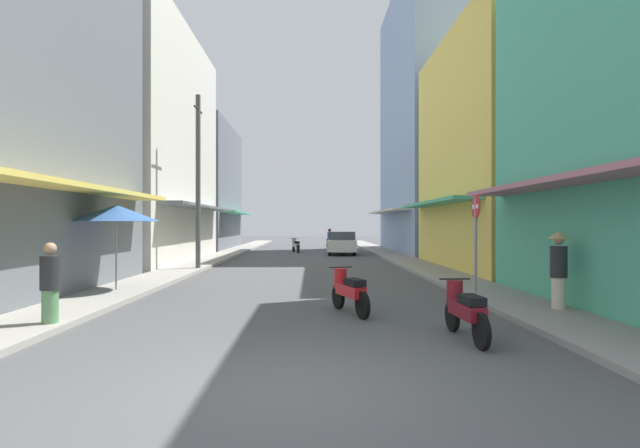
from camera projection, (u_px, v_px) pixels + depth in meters
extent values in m
plane|color=#4C4C4F|center=(307.00, 260.00, 24.91)|extent=(103.32, 103.32, 0.00)
cube|color=#9E9991|center=(211.00, 259.00, 24.82)|extent=(1.73, 54.96, 0.12)
cube|color=gray|center=(402.00, 259.00, 24.99)|extent=(1.73, 54.96, 0.12)
cube|color=#EFD159|center=(63.00, 185.00, 10.75)|extent=(1.10, 11.54, 0.12)
cube|color=silver|center=(133.00, 146.00, 24.12)|extent=(6.00, 12.23, 11.83)
cube|color=slate|center=(201.00, 207.00, 24.18)|extent=(1.10, 11.01, 0.12)
cube|color=slate|center=(192.00, 188.00, 36.20)|extent=(6.00, 10.46, 9.45)
cube|color=#4CB28C|center=(238.00, 213.00, 36.26)|extent=(1.10, 9.41, 0.12)
cube|color=#B7727F|center=(567.00, 180.00, 9.51)|extent=(1.10, 8.97, 0.12)
cube|color=#EFD159|center=(517.00, 152.00, 19.91)|extent=(6.00, 10.07, 9.90)
cube|color=#4CB28C|center=(434.00, 203.00, 19.85)|extent=(1.10, 9.06, 0.12)
cube|color=#8CA5CC|center=(438.00, 121.00, 32.41)|extent=(6.00, 12.99, 17.97)
cube|color=silver|center=(387.00, 211.00, 32.34)|extent=(1.10, 11.69, 0.12)
cylinder|color=black|center=(333.00, 246.00, 35.89)|extent=(0.23, 0.56, 0.56)
cylinder|color=black|center=(328.00, 245.00, 37.08)|extent=(0.23, 0.56, 0.56)
cube|color=#197233|center=(330.00, 243.00, 36.54)|extent=(0.55, 1.04, 0.24)
cube|color=black|center=(329.00, 240.00, 36.73)|extent=(0.42, 0.62, 0.14)
cylinder|color=#197233|center=(332.00, 240.00, 36.01)|extent=(0.28, 0.28, 0.45)
cylinder|color=black|center=(332.00, 237.00, 36.01)|extent=(0.54, 0.18, 0.03)
cylinder|color=#334C8C|center=(330.00, 235.00, 36.68)|extent=(0.34, 0.34, 0.55)
sphere|color=maroon|center=(330.00, 230.00, 36.68)|extent=(0.26, 0.26, 0.26)
cylinder|color=black|center=(452.00, 316.00, 8.43)|extent=(0.11, 0.56, 0.56)
cylinder|color=black|center=(481.00, 331.00, 7.18)|extent=(0.11, 0.56, 0.56)
cube|color=maroon|center=(467.00, 310.00, 7.75)|extent=(0.34, 1.01, 0.24)
cube|color=black|center=(472.00, 300.00, 7.56)|extent=(0.31, 0.58, 0.14)
cylinder|color=maroon|center=(455.00, 293.00, 8.30)|extent=(0.28, 0.28, 0.45)
cylinder|color=black|center=(455.00, 279.00, 8.30)|extent=(0.55, 0.06, 0.03)
cylinder|color=black|center=(338.00, 296.00, 10.68)|extent=(0.27, 0.55, 0.56)
cylinder|color=black|center=(363.00, 305.00, 9.51)|extent=(0.27, 0.55, 0.56)
cube|color=red|center=(351.00, 291.00, 10.05)|extent=(0.60, 1.04, 0.24)
cube|color=black|center=(355.00, 282.00, 9.86)|extent=(0.45, 0.62, 0.14)
cylinder|color=red|center=(340.00, 278.00, 10.56)|extent=(0.28, 0.28, 0.45)
cylinder|color=black|center=(340.00, 267.00, 10.56)|extent=(0.53, 0.22, 0.03)
cylinder|color=black|center=(294.00, 248.00, 32.50)|extent=(0.23, 0.56, 0.56)
cylinder|color=black|center=(298.00, 249.00, 31.31)|extent=(0.23, 0.56, 0.56)
cube|color=#B2B2B7|center=(296.00, 245.00, 31.86)|extent=(0.54, 1.04, 0.24)
cube|color=black|center=(297.00, 242.00, 31.67)|extent=(0.42, 0.62, 0.14)
cylinder|color=#B2B2B7|center=(294.00, 242.00, 32.38)|extent=(0.28, 0.28, 0.45)
cylinder|color=black|center=(294.00, 238.00, 32.38)|extent=(0.54, 0.18, 0.03)
cube|color=silver|center=(342.00, 245.00, 29.94)|extent=(2.05, 4.22, 0.70)
cube|color=#333D47|center=(342.00, 236.00, 29.79)|extent=(1.75, 2.21, 0.60)
cylinder|color=black|center=(331.00, 248.00, 31.23)|extent=(0.23, 0.65, 0.64)
cylinder|color=black|center=(354.00, 248.00, 31.15)|extent=(0.23, 0.65, 0.64)
cylinder|color=black|center=(330.00, 250.00, 28.73)|extent=(0.23, 0.65, 0.64)
cylinder|color=black|center=(355.00, 250.00, 28.65)|extent=(0.23, 0.65, 0.64)
cylinder|color=#598C59|center=(50.00, 310.00, 8.57)|extent=(0.28, 0.28, 0.72)
cylinder|color=#262628|center=(50.00, 273.00, 8.57)|extent=(0.34, 0.34, 0.61)
sphere|color=tan|center=(50.00, 249.00, 8.57)|extent=(0.22, 0.22, 0.22)
cylinder|color=beige|center=(559.00, 296.00, 10.01)|extent=(0.28, 0.28, 0.78)
cylinder|color=#262628|center=(559.00, 262.00, 10.01)|extent=(0.34, 0.34, 0.66)
sphere|color=tan|center=(559.00, 240.00, 10.01)|extent=(0.22, 0.22, 0.22)
cone|color=#D1B77A|center=(559.00, 235.00, 10.01)|extent=(0.44, 0.44, 0.16)
cylinder|color=#99999E|center=(116.00, 253.00, 12.91)|extent=(0.05, 0.05, 2.27)
cone|color=#335999|center=(116.00, 213.00, 12.91)|extent=(2.30, 2.30, 0.45)
cylinder|color=#4C4C4F|center=(198.00, 183.00, 19.39)|extent=(0.20, 0.20, 7.23)
cylinder|color=#3F382D|center=(198.00, 110.00, 19.39)|extent=(0.08, 1.20, 0.08)
cylinder|color=gray|center=(476.00, 249.00, 11.69)|extent=(0.07, 0.07, 2.60)
cylinder|color=red|center=(476.00, 207.00, 11.69)|extent=(0.02, 0.60, 0.60)
cube|color=white|center=(476.00, 207.00, 11.69)|extent=(0.03, 0.40, 0.10)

